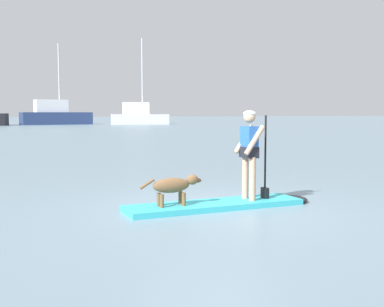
{
  "coord_description": "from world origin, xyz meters",
  "views": [
    {
      "loc": [
        -3.84,
        -7.59,
        1.7
      ],
      "look_at": [
        0.0,
        1.0,
        0.9
      ],
      "focal_mm": 44.9,
      "sensor_mm": 36.0,
      "label": 1
    }
  ],
  "objects_px": {
    "person_paddler": "(250,148)",
    "moored_boat_center": "(55,115)",
    "paddleboard": "(226,204)",
    "moored_boat_starboard": "(139,116)",
    "dog": "(174,186)"
  },
  "relations": [
    {
      "from": "paddleboard",
      "to": "person_paddler",
      "type": "bearing_deg",
      "value": -0.48
    },
    {
      "from": "person_paddler",
      "to": "dog",
      "type": "xyz_separation_m",
      "value": [
        -1.5,
        0.01,
        -0.6
      ]
    },
    {
      "from": "person_paddler",
      "to": "dog",
      "type": "height_order",
      "value": "person_paddler"
    },
    {
      "from": "moored_boat_center",
      "to": "moored_boat_starboard",
      "type": "xyz_separation_m",
      "value": [
        11.34,
        -4.0,
        -0.12
      ]
    },
    {
      "from": "person_paddler",
      "to": "moored_boat_center",
      "type": "height_order",
      "value": "moored_boat_center"
    },
    {
      "from": "dog",
      "to": "moored_boat_center",
      "type": "bearing_deg",
      "value": 83.56
    },
    {
      "from": "paddleboard",
      "to": "moored_boat_starboard",
      "type": "relative_size",
      "value": 0.29
    },
    {
      "from": "dog",
      "to": "moored_boat_starboard",
      "type": "bearing_deg",
      "value": 72.78
    },
    {
      "from": "moored_boat_center",
      "to": "moored_boat_starboard",
      "type": "relative_size",
      "value": 0.93
    },
    {
      "from": "moored_boat_starboard",
      "to": "person_paddler",
      "type": "bearing_deg",
      "value": -105.9
    },
    {
      "from": "paddleboard",
      "to": "person_paddler",
      "type": "xyz_separation_m",
      "value": [
        0.49,
        -0.0,
        1.0
      ]
    },
    {
      "from": "person_paddler",
      "to": "moored_boat_center",
      "type": "xyz_separation_m",
      "value": [
        5.71,
        63.84,
        0.32
      ]
    },
    {
      "from": "person_paddler",
      "to": "moored_boat_starboard",
      "type": "relative_size",
      "value": 0.13
    },
    {
      "from": "paddleboard",
      "to": "moored_boat_center",
      "type": "xyz_separation_m",
      "value": [
        6.19,
        63.84,
        1.32
      ]
    },
    {
      "from": "paddleboard",
      "to": "dog",
      "type": "relative_size",
      "value": 3.14
    }
  ]
}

